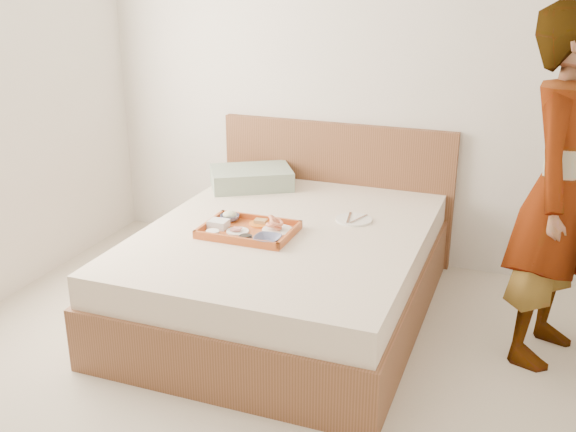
% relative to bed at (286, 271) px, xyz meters
% --- Properties ---
extents(ground, '(3.50, 4.00, 0.01)m').
position_rel_bed_xyz_m(ground, '(0.04, -1.00, -0.27)').
color(ground, '#BDB4A0').
rests_on(ground, ground).
extents(wall_back, '(3.50, 0.01, 2.60)m').
position_rel_bed_xyz_m(wall_back, '(0.04, 1.00, 1.04)').
color(wall_back, silver).
rests_on(wall_back, ground).
extents(bed, '(1.65, 2.00, 0.53)m').
position_rel_bed_xyz_m(bed, '(0.00, 0.00, 0.00)').
color(bed, brown).
rests_on(bed, ground).
extents(headboard, '(1.65, 0.06, 0.95)m').
position_rel_bed_xyz_m(headboard, '(0.00, 0.97, 0.21)').
color(headboard, brown).
rests_on(headboard, ground).
extents(pillow, '(0.65, 0.59, 0.13)m').
position_rel_bed_xyz_m(pillow, '(-0.51, 0.66, 0.33)').
color(pillow, gray).
rests_on(pillow, bed).
extents(tray, '(0.51, 0.37, 0.05)m').
position_rel_bed_xyz_m(tray, '(-0.17, -0.14, 0.29)').
color(tray, '#B45428').
rests_on(tray, bed).
extents(prawn_plate, '(0.18, 0.18, 0.01)m').
position_rel_bed_xyz_m(prawn_plate, '(-0.02, -0.08, 0.28)').
color(prawn_plate, white).
rests_on(prawn_plate, tray).
extents(navy_bowl_big, '(0.15, 0.15, 0.04)m').
position_rel_bed_xyz_m(navy_bowl_big, '(-0.01, -0.26, 0.30)').
color(navy_bowl_big, '#111540').
rests_on(navy_bowl_big, tray).
extents(sauce_dish, '(0.07, 0.07, 0.03)m').
position_rel_bed_xyz_m(sauce_dish, '(-0.13, -0.28, 0.29)').
color(sauce_dish, black).
rests_on(sauce_dish, tray).
extents(meat_plate, '(0.13, 0.13, 0.01)m').
position_rel_bed_xyz_m(meat_plate, '(-0.22, -0.18, 0.28)').
color(meat_plate, white).
rests_on(meat_plate, tray).
extents(bread_plate, '(0.13, 0.13, 0.01)m').
position_rel_bed_xyz_m(bread_plate, '(-0.15, -0.02, 0.28)').
color(bread_plate, orange).
rests_on(bread_plate, tray).
extents(salad_bowl, '(0.11, 0.11, 0.04)m').
position_rel_bed_xyz_m(salad_bowl, '(-0.35, -0.02, 0.30)').
color(salad_bowl, '#111540').
rests_on(salad_bowl, tray).
extents(plastic_tub, '(0.11, 0.09, 0.05)m').
position_rel_bed_xyz_m(plastic_tub, '(-0.36, -0.15, 0.30)').
color(plastic_tub, silver).
rests_on(plastic_tub, tray).
extents(cheese_round, '(0.07, 0.07, 0.03)m').
position_rel_bed_xyz_m(cheese_round, '(-0.34, -0.27, 0.29)').
color(cheese_round, white).
rests_on(cheese_round, tray).
extents(dinner_plate, '(0.25, 0.25, 0.01)m').
position_rel_bed_xyz_m(dinner_plate, '(0.33, 0.27, 0.27)').
color(dinner_plate, white).
rests_on(dinner_plate, bed).
extents(person, '(0.60, 0.76, 1.81)m').
position_rel_bed_xyz_m(person, '(1.43, 0.07, 0.64)').
color(person, silver).
rests_on(person, ground).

